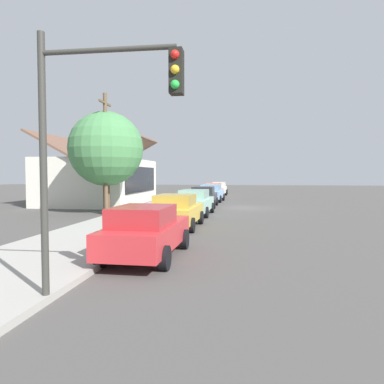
# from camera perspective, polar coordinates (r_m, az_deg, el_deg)

# --- Properties ---
(ground_plane) EXTENTS (120.00, 120.00, 0.00)m
(ground_plane) POSITION_cam_1_polar(r_m,az_deg,el_deg) (27.37, 7.54, -2.51)
(ground_plane) COLOR #4C4947
(sidewalk_curb) EXTENTS (60.00, 4.20, 0.16)m
(sidewalk_curb) POSITION_cam_1_polar(r_m,az_deg,el_deg) (27.96, -4.02, -2.21)
(sidewalk_curb) COLOR #A3A099
(sidewalk_curb) RESTS_ON ground
(car_cherry) EXTENTS (4.55, 2.07, 1.59)m
(car_cherry) POSITION_cam_1_polar(r_m,az_deg,el_deg) (10.92, -7.24, -6.16)
(car_cherry) COLOR red
(car_cherry) RESTS_ON ground
(car_mustard) EXTENTS (4.53, 2.16, 1.59)m
(car_mustard) POSITION_cam_1_polar(r_m,az_deg,el_deg) (16.89, -2.42, -2.98)
(car_mustard) COLOR gold
(car_mustard) RESTS_ON ground
(car_seafoam) EXTENTS (4.84, 2.08, 1.59)m
(car_seafoam) POSITION_cam_1_polar(r_m,az_deg,el_deg) (22.17, 0.50, -1.60)
(car_seafoam) COLOR #9ED1BC
(car_seafoam) RESTS_ON ground
(car_charcoal) EXTENTS (4.58, 1.99, 1.59)m
(car_charcoal) POSITION_cam_1_polar(r_m,az_deg,el_deg) (27.84, 1.87, -0.71)
(car_charcoal) COLOR #2D3035
(car_charcoal) RESTS_ON ground
(car_skyblue) EXTENTS (4.63, 2.26, 1.59)m
(car_skyblue) POSITION_cam_1_polar(r_m,az_deg,el_deg) (33.42, 3.14, -0.13)
(car_skyblue) COLOR #8CB7E0
(car_skyblue) RESTS_ON ground
(car_coral) EXTENTS (4.60, 1.97, 1.59)m
(car_coral) POSITION_cam_1_polar(r_m,az_deg,el_deg) (38.83, 3.48, 0.27)
(car_coral) COLOR #EA8C75
(car_coral) RESTS_ON ground
(car_ivory) EXTENTS (4.61, 1.98, 1.59)m
(car_ivory) POSITION_cam_1_polar(r_m,az_deg,el_deg) (44.89, 4.36, 0.60)
(car_ivory) COLOR silver
(car_ivory) RESTS_ON ground
(storefront_building) EXTENTS (11.31, 7.49, 5.85)m
(storefront_building) POSITION_cam_1_polar(r_m,az_deg,el_deg) (32.24, -14.23, 1.87)
(storefront_building) COLOR silver
(storefront_building) RESTS_ON ground
(shade_tree) EXTENTS (4.74, 4.74, 6.52)m
(shade_tree) POSITION_cam_1_polar(r_m,az_deg,el_deg) (23.77, -13.46, 6.63)
(shade_tree) COLOR brown
(shade_tree) RESTS_ON ground
(traffic_light_main) EXTENTS (0.37, 2.79, 5.20)m
(traffic_light_main) POSITION_cam_1_polar(r_m,az_deg,el_deg) (7.07, -15.07, 10.69)
(traffic_light_main) COLOR #383833
(traffic_light_main) RESTS_ON ground
(utility_pole_wooden) EXTENTS (1.80, 0.24, 7.50)m
(utility_pole_wooden) POSITION_cam_1_polar(r_m,az_deg,el_deg) (22.99, -13.53, 6.24)
(utility_pole_wooden) COLOR brown
(utility_pole_wooden) RESTS_ON ground
(fire_hydrant_red) EXTENTS (0.22, 0.22, 0.71)m
(fire_hydrant_red) POSITION_cam_1_polar(r_m,az_deg,el_deg) (28.75, -0.84, -1.24)
(fire_hydrant_red) COLOR red
(fire_hydrant_red) RESTS_ON sidewalk_curb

